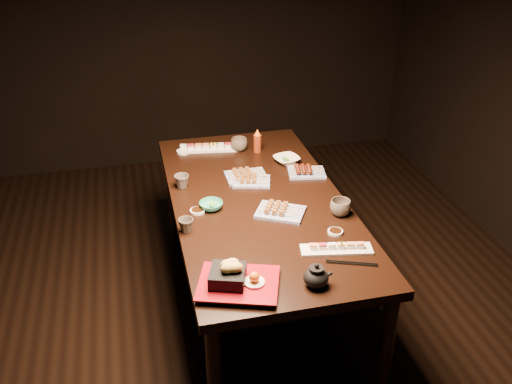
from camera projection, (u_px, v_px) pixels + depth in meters
ground at (242, 351)px, 3.09m from camera, size 5.00×5.00×0.00m
dining_table at (258, 257)px, 3.21m from camera, size 1.01×1.85×0.75m
sushi_platter_near at (337, 247)px, 2.61m from camera, size 0.34×0.15×0.04m
sushi_platter_far at (210, 147)px, 3.59m from camera, size 0.37×0.15×0.04m
yakitori_plate_center at (252, 178)px, 3.19m from camera, size 0.24×0.20×0.05m
yakitori_plate_right at (280, 208)px, 2.89m from camera, size 0.29×0.27×0.06m
yakitori_plate_left at (246, 173)px, 3.25m from camera, size 0.23×0.17×0.06m
tsukune_plate at (307, 170)px, 3.29m from camera, size 0.23×0.19×0.05m
edamame_bowl_green at (211, 206)px, 2.94m from camera, size 0.16×0.16×0.04m
edamame_bowl_cream at (286, 160)px, 3.43m from camera, size 0.18×0.18×0.04m
tempura_tray at (238, 276)px, 2.35m from camera, size 0.40×0.36×0.12m
teacup_near_left at (186, 225)px, 2.74m from camera, size 0.09×0.09×0.07m
teacup_mid_right at (340, 208)px, 2.88m from camera, size 0.11×0.11×0.08m
teacup_far_left at (182, 182)px, 3.13m from camera, size 0.11×0.11×0.08m
teacup_far_right at (239, 144)px, 3.57m from camera, size 0.11×0.11×0.08m
teapot at (316, 275)px, 2.37m from camera, size 0.13×0.13×0.11m
condiment_bottle at (257, 141)px, 3.54m from camera, size 0.07×0.07×0.15m
sauce_dish_west at (198, 211)px, 2.92m from camera, size 0.10×0.10×0.01m
sauce_dish_east at (290, 163)px, 3.41m from camera, size 0.10×0.10×0.01m
sauce_dish_se at (335, 232)px, 2.75m from camera, size 0.09×0.09×0.01m
sauce_dish_nw at (183, 152)px, 3.55m from camera, size 0.11×0.11×0.01m
chopsticks_near at (243, 294)px, 2.34m from camera, size 0.22×0.11×0.01m
chopsticks_se at (352, 263)px, 2.52m from camera, size 0.22×0.10×0.01m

